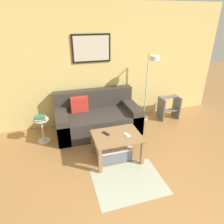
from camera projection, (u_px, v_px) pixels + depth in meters
wall_back at (103, 66)px, 4.35m from camera, size 5.60×0.09×2.55m
area_rug at (128, 181)px, 3.03m from camera, size 1.05×0.82×0.01m
couch at (97, 118)px, 4.30m from camera, size 1.73×0.92×0.82m
coffee_table at (117, 140)px, 3.37m from camera, size 0.80×0.61×0.47m
storage_bin at (113, 152)px, 3.48m from camera, size 0.60×0.37×0.25m
floor_lamp at (151, 77)px, 4.29m from camera, size 0.25×0.49×1.54m
side_table at (42, 128)px, 3.87m from camera, size 0.29×0.29×0.49m
book_stack at (40, 118)px, 3.75m from camera, size 0.24×0.20×0.08m
remote_control at (106, 133)px, 3.36m from camera, size 0.10×0.15×0.02m
cell_phone at (127, 135)px, 3.34m from camera, size 0.10×0.15×0.01m
step_stool at (169, 107)px, 4.79m from camera, size 0.46×0.32×0.54m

